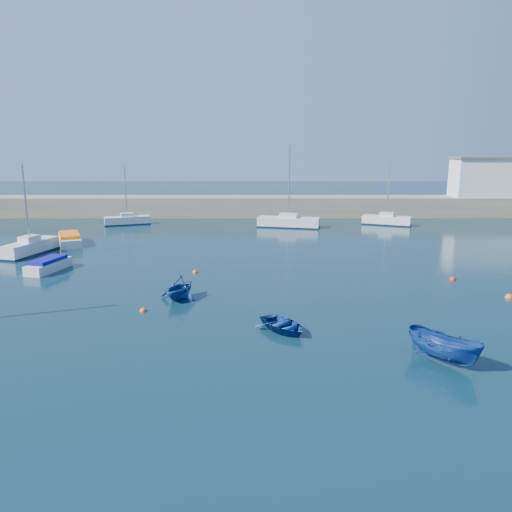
{
  "coord_description": "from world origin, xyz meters",
  "views": [
    {
      "loc": [
        -1.62,
        -20.93,
        9.54
      ],
      "look_at": [
        -1.49,
        14.27,
        1.6
      ],
      "focal_mm": 35.0,
      "sensor_mm": 36.0,
      "label": 1
    }
  ],
  "objects_px": {
    "sailboat_5": "(127,220)",
    "dinghy_center": "(283,325)",
    "motorboat_1": "(48,265)",
    "sailboat_7": "(387,220)",
    "dinghy_right": "(444,348)",
    "motorboat_2": "(70,239)",
    "sailboat_3": "(30,247)",
    "harbor_office": "(491,178)",
    "dinghy_left": "(179,287)",
    "sailboat_6": "(289,222)"
  },
  "relations": [
    {
      "from": "sailboat_5",
      "to": "dinghy_center",
      "type": "distance_m",
      "value": 38.83
    },
    {
      "from": "motorboat_1",
      "to": "sailboat_7",
      "type": "bearing_deg",
      "value": 49.37
    },
    {
      "from": "dinghy_right",
      "to": "motorboat_2",
      "type": "bearing_deg",
      "value": 95.53
    },
    {
      "from": "sailboat_3",
      "to": "sailboat_5",
      "type": "relative_size",
      "value": 1.1
    },
    {
      "from": "sailboat_7",
      "to": "dinghy_right",
      "type": "distance_m",
      "value": 39.35
    },
    {
      "from": "motorboat_2",
      "to": "harbor_office",
      "type": "bearing_deg",
      "value": -1.96
    },
    {
      "from": "harbor_office",
      "to": "dinghy_center",
      "type": "relative_size",
      "value": 3.25
    },
    {
      "from": "motorboat_2",
      "to": "dinghy_left",
      "type": "distance_m",
      "value": 21.95
    },
    {
      "from": "dinghy_left",
      "to": "dinghy_center",
      "type": "bearing_deg",
      "value": -17.28
    },
    {
      "from": "sailboat_6",
      "to": "dinghy_right",
      "type": "xyz_separation_m",
      "value": [
        4.41,
        -36.98,
        0.06
      ]
    },
    {
      "from": "harbor_office",
      "to": "sailboat_6",
      "type": "bearing_deg",
      "value": -161.4
    },
    {
      "from": "dinghy_center",
      "to": "sailboat_7",
      "type": "bearing_deg",
      "value": 32.46
    },
    {
      "from": "sailboat_6",
      "to": "motorboat_2",
      "type": "distance_m",
      "value": 24.13
    },
    {
      "from": "motorboat_2",
      "to": "sailboat_3",
      "type": "bearing_deg",
      "value": -136.19
    },
    {
      "from": "dinghy_center",
      "to": "motorboat_2",
      "type": "bearing_deg",
      "value": 95.09
    },
    {
      "from": "harbor_office",
      "to": "motorboat_2",
      "type": "height_order",
      "value": "harbor_office"
    },
    {
      "from": "sailboat_5",
      "to": "dinghy_center",
      "type": "bearing_deg",
      "value": -173.61
    },
    {
      "from": "motorboat_1",
      "to": "motorboat_2",
      "type": "bearing_deg",
      "value": 115.97
    },
    {
      "from": "sailboat_3",
      "to": "sailboat_6",
      "type": "distance_m",
      "value": 27.88
    },
    {
      "from": "sailboat_7",
      "to": "dinghy_center",
      "type": "bearing_deg",
      "value": -178.98
    },
    {
      "from": "sailboat_3",
      "to": "sailboat_5",
      "type": "distance_m",
      "value": 17.03
    },
    {
      "from": "dinghy_center",
      "to": "dinghy_right",
      "type": "xyz_separation_m",
      "value": [
        6.93,
        -3.85,
        0.38
      ]
    },
    {
      "from": "sailboat_5",
      "to": "sailboat_6",
      "type": "height_order",
      "value": "sailboat_6"
    },
    {
      "from": "sailboat_7",
      "to": "motorboat_1",
      "type": "bearing_deg",
      "value": 148.39
    },
    {
      "from": "motorboat_1",
      "to": "dinghy_left",
      "type": "height_order",
      "value": "dinghy_left"
    },
    {
      "from": "motorboat_1",
      "to": "dinghy_center",
      "type": "height_order",
      "value": "motorboat_1"
    },
    {
      "from": "harbor_office",
      "to": "sailboat_6",
      "type": "xyz_separation_m",
      "value": [
        -27.6,
        -9.29,
        -4.46
      ]
    },
    {
      "from": "dinghy_left",
      "to": "dinghy_right",
      "type": "bearing_deg",
      "value": -11.12
    },
    {
      "from": "sailboat_3",
      "to": "motorboat_1",
      "type": "bearing_deg",
      "value": -40.42
    },
    {
      "from": "harbor_office",
      "to": "dinghy_left",
      "type": "height_order",
      "value": "harbor_office"
    },
    {
      "from": "dinghy_center",
      "to": "motorboat_1",
      "type": "bearing_deg",
      "value": 108.72
    },
    {
      "from": "sailboat_7",
      "to": "sailboat_6",
      "type": "bearing_deg",
      "value": 121.41
    },
    {
      "from": "sailboat_5",
      "to": "dinghy_right",
      "type": "xyz_separation_m",
      "value": [
        23.72,
        -38.86,
        0.14
      ]
    },
    {
      "from": "motorboat_1",
      "to": "dinghy_right",
      "type": "distance_m",
      "value": 29.34
    },
    {
      "from": "harbor_office",
      "to": "sailboat_7",
      "type": "distance_m",
      "value": 18.03
    },
    {
      "from": "dinghy_left",
      "to": "dinghy_right",
      "type": "xyz_separation_m",
      "value": [
        13.11,
        -9.35,
        -0.06
      ]
    },
    {
      "from": "sailboat_3",
      "to": "sailboat_7",
      "type": "height_order",
      "value": "sailboat_3"
    },
    {
      "from": "sailboat_7",
      "to": "dinghy_right",
      "type": "height_order",
      "value": "sailboat_7"
    },
    {
      "from": "motorboat_2",
      "to": "dinghy_center",
      "type": "height_order",
      "value": "motorboat_2"
    },
    {
      "from": "sailboat_5",
      "to": "motorboat_1",
      "type": "bearing_deg",
      "value": 159.46
    },
    {
      "from": "harbor_office",
      "to": "dinghy_center",
      "type": "distance_m",
      "value": 52.24
    },
    {
      "from": "sailboat_5",
      "to": "motorboat_2",
      "type": "height_order",
      "value": "sailboat_5"
    },
    {
      "from": "harbor_office",
      "to": "motorboat_2",
      "type": "xyz_separation_m",
      "value": [
        -49.51,
        -19.4,
        -4.59
      ]
    },
    {
      "from": "motorboat_1",
      "to": "dinghy_right",
      "type": "bearing_deg",
      "value": -19.8
    },
    {
      "from": "dinghy_left",
      "to": "sailboat_7",
      "type": "bearing_deg",
      "value": 79.23
    },
    {
      "from": "dinghy_center",
      "to": "sailboat_5",
      "type": "bearing_deg",
      "value": 80.59
    },
    {
      "from": "sailboat_5",
      "to": "motorboat_2",
      "type": "bearing_deg",
      "value": 148.5
    },
    {
      "from": "sailboat_5",
      "to": "sailboat_6",
      "type": "distance_m",
      "value": 19.4
    },
    {
      "from": "sailboat_3",
      "to": "dinghy_left",
      "type": "xyz_separation_m",
      "value": [
        15.08,
        -13.09,
        0.1
      ]
    },
    {
      "from": "sailboat_6",
      "to": "sailboat_7",
      "type": "distance_m",
      "value": 12.01
    }
  ]
}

